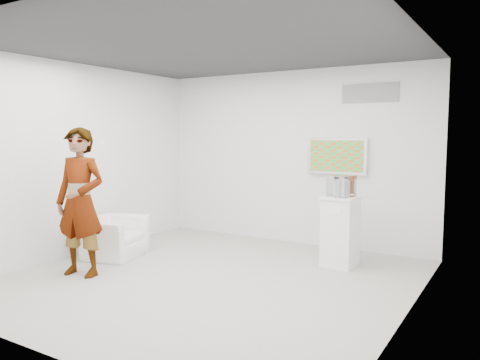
{
  "coord_description": "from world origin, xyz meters",
  "views": [
    {
      "loc": [
        3.48,
        -4.94,
        1.91
      ],
      "look_at": [
        0.11,
        0.6,
        1.27
      ],
      "focal_mm": 35.0,
      "sensor_mm": 36.0,
      "label": 1
    }
  ],
  "objects_px": {
    "armchair": "(113,237)",
    "pedestal": "(340,231)",
    "floor_uplight": "(330,249)",
    "tv": "(337,156)",
    "person": "(80,202)"
  },
  "relations": [
    {
      "from": "armchair",
      "to": "pedestal",
      "type": "distance_m",
      "value": 3.48
    },
    {
      "from": "floor_uplight",
      "to": "tv",
      "type": "bearing_deg",
      "value": 101.31
    },
    {
      "from": "tv",
      "to": "armchair",
      "type": "height_order",
      "value": "tv"
    },
    {
      "from": "tv",
      "to": "floor_uplight",
      "type": "relative_size",
      "value": 4.09
    },
    {
      "from": "armchair",
      "to": "floor_uplight",
      "type": "height_order",
      "value": "armchair"
    },
    {
      "from": "armchair",
      "to": "pedestal",
      "type": "bearing_deg",
      "value": -80.96
    },
    {
      "from": "tv",
      "to": "pedestal",
      "type": "height_order",
      "value": "tv"
    },
    {
      "from": "armchair",
      "to": "pedestal",
      "type": "xyz_separation_m",
      "value": [
        3.21,
        1.34,
        0.2
      ]
    },
    {
      "from": "pedestal",
      "to": "armchair",
      "type": "bearing_deg",
      "value": -157.27
    },
    {
      "from": "floor_uplight",
      "to": "armchair",
      "type": "bearing_deg",
      "value": -148.84
    },
    {
      "from": "tv",
      "to": "armchair",
      "type": "xyz_separation_m",
      "value": [
        -2.79,
        -2.31,
        -1.25
      ]
    },
    {
      "from": "pedestal",
      "to": "person",
      "type": "bearing_deg",
      "value": -141.64
    },
    {
      "from": "tv",
      "to": "person",
      "type": "bearing_deg",
      "value": -127.08
    },
    {
      "from": "tv",
      "to": "floor_uplight",
      "type": "height_order",
      "value": "tv"
    },
    {
      "from": "tv",
      "to": "pedestal",
      "type": "bearing_deg",
      "value": -66.75
    }
  ]
}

